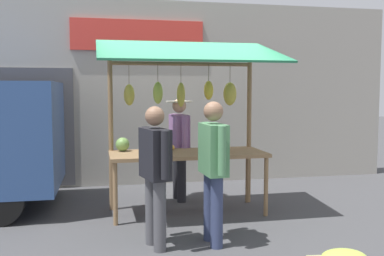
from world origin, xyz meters
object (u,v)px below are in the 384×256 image
(market_stall, at_px, (186,106))
(shopper_with_shopping_bag, at_px, (155,167))
(vendor_with_sunhat, at_px, (179,141))
(shopper_in_striped_shirt, at_px, (213,162))

(market_stall, bearing_deg, shopper_with_shopping_bag, 65.31)
(market_stall, height_order, shopper_with_shopping_bag, market_stall)
(market_stall, xyz_separation_m, vendor_with_sunhat, (-0.03, -0.71, -0.58))
(vendor_with_sunhat, distance_m, shopper_in_striped_shirt, 2.09)
(vendor_with_sunhat, relative_size, shopper_with_shopping_bag, 1.02)
(market_stall, xyz_separation_m, shopper_in_striped_shirt, (-0.03, 1.39, -0.59))
(shopper_in_striped_shirt, distance_m, shopper_with_shopping_bag, 0.66)
(shopper_with_shopping_bag, bearing_deg, vendor_with_sunhat, -31.05)
(market_stall, distance_m, vendor_with_sunhat, 0.91)
(market_stall, relative_size, shopper_in_striped_shirt, 1.53)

